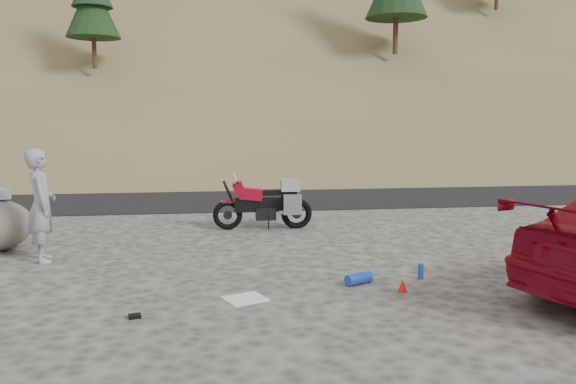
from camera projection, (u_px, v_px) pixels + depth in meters
The scene contains 10 objects.
ground at pixel (197, 274), 8.36m from camera, with size 140.00×140.00×0.00m, color #43413E.
road at pixel (203, 195), 17.20m from camera, with size 120.00×7.00×0.05m, color black.
hillside at pixel (204, 15), 47.10m from camera, with size 120.00×73.00×46.72m.
motorcycle at pixel (267, 204), 11.74m from camera, with size 2.09×0.61×1.24m.
man at pixel (44, 261), 9.10m from camera, with size 0.67×0.44×1.83m, color #96969C.
gear_white_cloth at pixel (245, 299), 7.15m from camera, with size 0.49×0.44×0.02m, color white.
gear_blue_mat at pixel (359, 279), 7.80m from camera, with size 0.16×0.16×0.40m, color #1C3EAA.
gear_bottle at pixel (421, 271), 8.05m from camera, with size 0.08×0.08×0.23m, color #1C3EAA.
gear_funnel at pixel (403, 286), 7.46m from camera, with size 0.13×0.13×0.17m, color red.
gear_glove_b at pixel (135, 316), 6.47m from camera, with size 0.14×0.10×0.05m, color black.
Camera 1 is at (0.22, -8.24, 2.27)m, focal length 35.00 mm.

